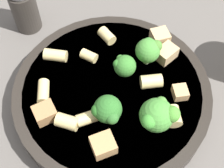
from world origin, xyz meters
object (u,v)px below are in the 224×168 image
(rigatoni_3, at_px, (67,122))
(chicken_chunk_3, at_px, (160,38))
(broccoli_floret_0, at_px, (124,66))
(rigatoni_0, at_px, (107,36))
(pasta_bowl, at_px, (112,94))
(chicken_chunk_4, at_px, (103,145))
(rigatoni_7, at_px, (89,56))
(rigatoni_2, at_px, (87,118))
(chicken_chunk_2, at_px, (45,113))
(rigatoni_5, at_px, (43,91))
(chicken_chunk_0, at_px, (180,92))
(rigatoni_4, at_px, (55,55))
(pepper_shaker, at_px, (23,4))
(rigatoni_6, at_px, (174,116))
(rigatoni_1, at_px, (151,81))
(broccoli_floret_3, at_px, (149,50))
(chicken_chunk_1, at_px, (166,53))
(broccoli_floret_2, at_px, (107,110))
(broccoli_floret_1, at_px, (157,115))

(rigatoni_3, distance_m, chicken_chunk_3, 0.17)
(broccoli_floret_0, height_order, rigatoni_0, broccoli_floret_0)
(pasta_bowl, xyz_separation_m, broccoli_floret_0, (0.03, -0.01, 0.03))
(pasta_bowl, xyz_separation_m, chicken_chunk_4, (-0.08, -0.02, 0.02))
(rigatoni_7, bearing_deg, chicken_chunk_3, -53.59)
(rigatoni_2, distance_m, rigatoni_3, 0.02)
(chicken_chunk_2, bearing_deg, rigatoni_5, 30.27)
(rigatoni_7, bearing_deg, rigatoni_2, -159.38)
(rigatoni_0, distance_m, chicken_chunk_0, 0.13)
(rigatoni_4, distance_m, chicken_chunk_2, 0.09)
(chicken_chunk_0, xyz_separation_m, chicken_chunk_2, (-0.08, 0.14, 0.00))
(rigatoni_3, bearing_deg, pepper_shaker, 42.09)
(rigatoni_0, height_order, rigatoni_6, rigatoni_6)
(rigatoni_3, bearing_deg, rigatoni_5, 57.31)
(chicken_chunk_4, distance_m, pepper_shaker, 0.25)
(rigatoni_1, bearing_deg, chicken_chunk_2, 128.52)
(chicken_chunk_2, bearing_deg, rigatoni_6, -72.14)
(rigatoni_2, height_order, chicken_chunk_4, chicken_chunk_4)
(broccoli_floret_3, bearing_deg, chicken_chunk_0, -124.75)
(broccoli_floret_3, height_order, rigatoni_7, broccoli_floret_3)
(broccoli_floret_0, xyz_separation_m, rigatoni_3, (-0.09, 0.04, -0.01))
(rigatoni_1, bearing_deg, chicken_chunk_4, 164.32)
(rigatoni_2, xyz_separation_m, chicken_chunk_1, (0.12, -0.06, 0.00))
(broccoli_floret_3, bearing_deg, chicken_chunk_3, -9.90)
(chicken_chunk_1, bearing_deg, broccoli_floret_2, 159.16)
(rigatoni_3, distance_m, rigatoni_7, 0.10)
(broccoli_floret_3, bearing_deg, broccoli_floret_1, -158.01)
(pasta_bowl, relative_size, broccoli_floret_3, 6.20)
(rigatoni_3, xyz_separation_m, pepper_shaker, (0.15, 0.14, 0.00))
(broccoli_floret_1, bearing_deg, rigatoni_2, 106.10)
(broccoli_floret_1, xyz_separation_m, chicken_chunk_3, (0.12, 0.03, -0.01))
(rigatoni_1, distance_m, rigatoni_4, 0.13)
(broccoli_floret_1, bearing_deg, rigatoni_0, 43.17)
(broccoli_floret_2, relative_size, chicken_chunk_0, 2.04)
(pasta_bowl, bearing_deg, broccoli_floret_3, -28.63)
(rigatoni_1, height_order, rigatoni_7, rigatoni_1)
(pasta_bowl, xyz_separation_m, rigatoni_3, (-0.07, 0.03, 0.02))
(broccoli_floret_0, height_order, rigatoni_5, broccoli_floret_0)
(chicken_chunk_2, bearing_deg, rigatoni_2, -77.26)
(broccoli_floret_2, distance_m, rigatoni_0, 0.12)
(rigatoni_7, bearing_deg, rigatoni_0, -15.10)
(rigatoni_6, distance_m, chicken_chunk_0, 0.04)
(rigatoni_7, bearing_deg, rigatoni_1, -98.22)
(chicken_chunk_1, distance_m, pepper_shaker, 0.22)
(rigatoni_3, bearing_deg, pasta_bowl, -26.13)
(pasta_bowl, height_order, chicken_chunk_0, chicken_chunk_0)
(rigatoni_1, distance_m, pepper_shaker, 0.23)
(rigatoni_6, bearing_deg, rigatoni_3, 112.74)
(rigatoni_1, xyz_separation_m, rigatoni_3, (-0.09, 0.08, -0.00))
(rigatoni_2, xyz_separation_m, chicken_chunk_3, (0.15, -0.05, 0.00))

